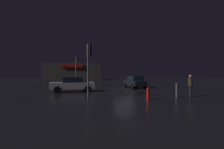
{
  "coord_description": "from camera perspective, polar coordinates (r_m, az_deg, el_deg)",
  "views": [
    {
      "loc": [
        -7.1,
        -18.68,
        1.91
      ],
      "look_at": [
        0.55,
        7.12,
        1.73
      ],
      "focal_mm": 26.4,
      "sensor_mm": 36.0,
      "label": 1
    }
  ],
  "objects": [
    {
      "name": "ground_plane",
      "position": [
        20.08,
        4.28,
        -5.08
      ],
      "size": [
        120.0,
        120.0,
        0.0
      ],
      "primitive_type": "plane",
      "color": "black"
    },
    {
      "name": "store_building",
      "position": [
        52.39,
        -13.74,
        0.95
      ],
      "size": [
        16.62,
        7.67,
        4.88
      ],
      "color": "#4C4742",
      "rests_on": "ground"
    },
    {
      "name": "traffic_signal_main",
      "position": [
        13.57,
        -8.03,
        5.77
      ],
      "size": [
        0.42,
        0.42,
        4.31
      ],
      "color": "#595B60",
      "rests_on": "ground"
    },
    {
      "name": "traffic_signal_opposite",
      "position": [
        24.55,
        -12.19,
        3.44
      ],
      "size": [
        0.42,
        0.43,
        4.3
      ],
      "color": "#595B60",
      "rests_on": "ground"
    },
    {
      "name": "car_near",
      "position": [
        21.97,
        7.92,
        -2.53
      ],
      "size": [
        1.9,
        3.96,
        1.57
      ],
      "color": "black",
      "rests_on": "ground"
    },
    {
      "name": "car_far",
      "position": [
        17.61,
        -13.58,
        -3.31
      ],
      "size": [
        4.43,
        2.0,
        1.52
      ],
      "color": "#B7B7BF",
      "rests_on": "ground"
    },
    {
      "name": "pedestrian",
      "position": [
        14.78,
        25.49,
        -2.95
      ],
      "size": [
        0.46,
        0.46,
        1.81
      ],
      "color": "black",
      "rests_on": "ground"
    },
    {
      "name": "fire_hydrant",
      "position": [
        12.15,
        12.34,
        -6.56
      ],
      "size": [
        0.22,
        0.22,
        0.9
      ],
      "color": "red",
      "rests_on": "ground"
    },
    {
      "name": "bollard_kerb_a",
      "position": [
        13.98,
        21.46,
        -5.11
      ],
      "size": [
        0.13,
        0.13,
        1.16
      ],
      "primitive_type": "cylinder",
      "color": "#595B60",
      "rests_on": "ground"
    }
  ]
}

